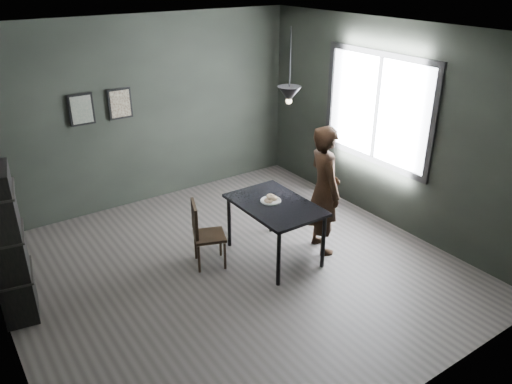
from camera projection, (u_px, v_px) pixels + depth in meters
ground at (235, 270)px, 6.13m from camera, size 5.00×5.00×0.00m
back_wall at (144, 113)px, 7.41m from camera, size 5.00×0.10×2.80m
ceiling at (230, 33)px, 4.95m from camera, size 5.00×5.00×0.02m
window_assembly at (377, 109)px, 6.87m from camera, size 0.04×1.96×1.56m
cafe_table at (275, 209)px, 6.15m from camera, size 0.80×1.20×0.75m
white_plate at (271, 201)px, 6.16m from camera, size 0.23×0.23×0.01m
donut_pile at (271, 198)px, 6.14m from camera, size 0.20×0.16×0.08m
woman at (324, 190)px, 6.25m from camera, size 0.56×0.70×1.68m
wood_chair at (203, 230)px, 6.05m from camera, size 0.48×0.48×0.85m
shelf_unit at (7, 246)px, 5.04m from camera, size 0.40×0.60×1.67m
pendant_lamp at (289, 94)px, 5.77m from camera, size 0.28×0.28×0.86m
framed_print_left at (81, 110)px, 6.84m from camera, size 0.34×0.04×0.44m
framed_print_right at (120, 104)px, 7.12m from camera, size 0.34×0.04×0.44m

